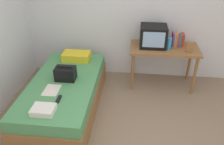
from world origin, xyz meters
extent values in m
cube|color=silver|center=(0.00, 2.00, 1.30)|extent=(5.20, 0.10, 2.60)
cube|color=olive|center=(-0.98, 0.76, 0.16)|extent=(1.00, 2.00, 0.32)
cube|color=#4C935B|center=(-0.98, 0.76, 0.41)|extent=(0.97, 1.94, 0.18)
cube|color=olive|center=(0.57, 1.60, 0.72)|extent=(1.16, 0.60, 0.04)
cylinder|color=olive|center=(0.05, 1.36, 0.35)|extent=(0.05, 0.05, 0.70)
cylinder|color=olive|center=(1.09, 1.36, 0.35)|extent=(0.05, 0.05, 0.70)
cylinder|color=olive|center=(0.05, 1.84, 0.35)|extent=(0.05, 0.05, 0.70)
cylinder|color=olive|center=(1.09, 1.84, 0.35)|extent=(0.05, 0.05, 0.70)
cube|color=black|center=(0.36, 1.64, 0.92)|extent=(0.44, 0.38, 0.36)
cube|color=#8CB2E0|center=(0.36, 1.44, 0.93)|extent=(0.35, 0.01, 0.26)
cylinder|color=#3399DB|center=(0.62, 1.53, 0.85)|extent=(0.08, 0.08, 0.21)
cube|color=#7A3D89|center=(0.70, 1.70, 0.86)|extent=(0.03, 0.14, 0.23)
cube|color=gray|center=(0.73, 1.70, 0.86)|extent=(0.02, 0.15, 0.22)
cube|color=#CC7233|center=(0.76, 1.70, 0.86)|extent=(0.03, 0.14, 0.24)
cube|color=#7A3D89|center=(0.79, 1.70, 0.84)|extent=(0.03, 0.15, 0.19)
cube|color=#337F47|center=(0.83, 1.70, 0.85)|extent=(0.03, 0.14, 0.21)
cube|color=#B72D33|center=(0.86, 1.70, 0.85)|extent=(0.04, 0.16, 0.22)
cube|color=olive|center=(0.94, 1.45, 0.83)|extent=(0.11, 0.02, 0.17)
cube|color=yellow|center=(-0.95, 1.46, 0.56)|extent=(0.47, 0.29, 0.13)
cube|color=black|center=(-0.95, 0.80, 0.60)|extent=(0.30, 0.20, 0.20)
cylinder|color=black|center=(-0.95, 0.80, 0.71)|extent=(0.24, 0.02, 0.02)
cube|color=white|center=(-1.07, 0.49, 0.50)|extent=(0.21, 0.29, 0.01)
cube|color=black|center=(-0.90, 0.29, 0.51)|extent=(0.04, 0.16, 0.02)
cube|color=white|center=(-1.01, 0.02, 0.53)|extent=(0.28, 0.22, 0.08)
camera|label=1|loc=(0.07, -2.07, 2.34)|focal=36.77mm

